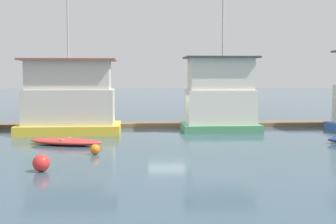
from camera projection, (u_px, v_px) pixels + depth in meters
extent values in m
plane|color=#385160|center=(167.00, 132.00, 31.19)|extent=(200.00, 200.00, 0.00)
cube|color=brown|center=(164.00, 125.00, 34.25)|extent=(42.40, 1.87, 0.30)
cube|color=gold|center=(70.00, 128.00, 30.44)|extent=(6.52, 3.88, 0.61)
cube|color=beige|center=(70.00, 107.00, 30.33)|extent=(5.71, 3.07, 2.24)
cube|color=beige|center=(69.00, 75.00, 30.17)|extent=(5.26, 2.62, 1.85)
cube|color=brown|center=(69.00, 60.00, 30.09)|extent=(6.01, 3.37, 0.12)
cylinder|color=#B2B2B7|center=(68.00, 29.00, 29.93)|extent=(0.12, 0.12, 3.82)
cube|color=#4C9360|center=(220.00, 127.00, 31.65)|extent=(5.16, 3.28, 0.49)
cube|color=silver|center=(220.00, 107.00, 31.54)|extent=(4.52, 2.65, 2.29)
cube|color=silver|center=(220.00, 74.00, 31.37)|extent=(4.19, 2.31, 2.11)
cube|color=#38383D|center=(221.00, 57.00, 31.28)|extent=(4.82, 2.95, 0.12)
cylinder|color=#B2B2B7|center=(223.00, 25.00, 31.12)|extent=(0.12, 0.12, 4.16)
ellipsoid|color=red|center=(66.00, 142.00, 25.27)|extent=(4.39, 2.65, 0.38)
cube|color=#997F60|center=(66.00, 139.00, 25.26)|extent=(0.52, 1.15, 0.08)
sphere|color=orange|center=(95.00, 149.00, 22.29)|extent=(0.49, 0.49, 0.49)
sphere|color=red|center=(41.00, 163.00, 18.31)|extent=(0.68, 0.68, 0.68)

